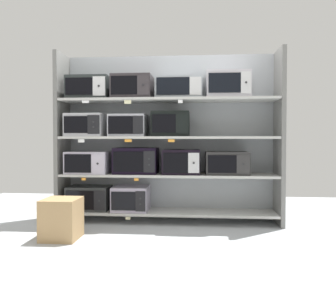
% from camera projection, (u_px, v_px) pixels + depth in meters
% --- Properties ---
extents(ground, '(6.65, 6.00, 0.02)m').
position_uv_depth(ground, '(159.00, 248.00, 3.32)').
color(ground, '#B2B7BC').
extents(back_panel, '(2.85, 0.04, 2.12)m').
position_uv_depth(back_panel, '(170.00, 137.00, 4.53)').
color(back_panel, '#9EA3A8').
rests_on(back_panel, ground).
extents(upright_left, '(0.05, 0.44, 2.12)m').
position_uv_depth(upright_left, '(62.00, 137.00, 4.40)').
color(upright_left, slate).
rests_on(upright_left, ground).
extents(upright_right, '(0.05, 0.44, 2.12)m').
position_uv_depth(upright_right, '(279.00, 137.00, 4.18)').
color(upright_right, slate).
rests_on(upright_right, ground).
extents(shelf_0, '(2.65, 0.44, 0.03)m').
position_uv_depth(shelf_0, '(168.00, 212.00, 4.31)').
color(shelf_0, beige).
rests_on(shelf_0, ground).
extents(microwave_0, '(0.52, 0.37, 0.30)m').
position_uv_depth(microwave_0, '(89.00, 198.00, 4.39)').
color(microwave_0, '#2A2C2D').
rests_on(microwave_0, shelf_0).
extents(microwave_1, '(0.44, 0.42, 0.30)m').
position_uv_depth(microwave_1, '(131.00, 198.00, 4.34)').
color(microwave_1, '#A299AF').
rests_on(microwave_1, shelf_0).
extents(price_tag_0, '(0.06, 0.00, 0.03)m').
position_uv_depth(price_tag_0, '(128.00, 218.00, 4.13)').
color(price_tag_0, beige).
extents(shelf_1, '(2.65, 0.44, 0.03)m').
position_uv_depth(shelf_1, '(168.00, 175.00, 4.30)').
color(shelf_1, beige).
extents(microwave_2, '(0.52, 0.44, 0.27)m').
position_uv_depth(microwave_2, '(89.00, 162.00, 4.37)').
color(microwave_2, '#B8B1C3').
rests_on(microwave_2, shelf_1).
extents(microwave_3, '(0.54, 0.38, 0.32)m').
position_uv_depth(microwave_3, '(136.00, 161.00, 4.32)').
color(microwave_3, black).
rests_on(microwave_3, shelf_1).
extents(microwave_4, '(0.45, 0.39, 0.30)m').
position_uv_depth(microwave_4, '(181.00, 162.00, 4.28)').
color(microwave_4, black).
rests_on(microwave_4, shelf_1).
extents(microwave_5, '(0.52, 0.38, 0.28)m').
position_uv_depth(microwave_5, '(227.00, 163.00, 4.23)').
color(microwave_5, '#2E2D2D').
rests_on(microwave_5, shelf_1).
extents(price_tag_1, '(0.05, 0.00, 0.03)m').
position_uv_depth(price_tag_1, '(84.00, 179.00, 4.16)').
color(price_tag_1, orange).
extents(price_tag_2, '(0.05, 0.00, 0.03)m').
position_uv_depth(price_tag_2, '(136.00, 180.00, 4.11)').
color(price_tag_2, orange).
extents(shelf_2, '(2.65, 0.44, 0.03)m').
position_uv_depth(shelf_2, '(168.00, 138.00, 4.29)').
color(shelf_2, beige).
extents(microwave_6, '(0.47, 0.44, 0.28)m').
position_uv_depth(microwave_6, '(87.00, 125.00, 4.36)').
color(microwave_6, '#B1B1B7').
rests_on(microwave_6, shelf_2).
extents(microwave_7, '(0.45, 0.40, 0.27)m').
position_uv_depth(microwave_7, '(128.00, 126.00, 4.32)').
color(microwave_7, '#B6B8C2').
rests_on(microwave_7, shelf_2).
extents(microwave_8, '(0.46, 0.34, 0.31)m').
position_uv_depth(microwave_8, '(171.00, 124.00, 4.28)').
color(microwave_8, black).
rests_on(microwave_8, shelf_2).
extents(price_tag_3, '(0.08, 0.00, 0.04)m').
position_uv_depth(price_tag_3, '(81.00, 141.00, 4.15)').
color(price_tag_3, white).
extents(price_tag_4, '(0.09, 0.00, 0.03)m').
position_uv_depth(price_tag_4, '(128.00, 141.00, 4.10)').
color(price_tag_4, orange).
extents(price_tag_5, '(0.08, 0.00, 0.03)m').
position_uv_depth(price_tag_5, '(171.00, 141.00, 4.06)').
color(price_tag_5, orange).
extents(shelf_3, '(2.65, 0.44, 0.03)m').
position_uv_depth(shelf_3, '(168.00, 100.00, 4.28)').
color(shelf_3, beige).
extents(microwave_9, '(0.53, 0.34, 0.29)m').
position_uv_depth(microwave_9, '(89.00, 88.00, 4.35)').
color(microwave_9, '#292F2F').
rests_on(microwave_9, shelf_3).
extents(microwave_10, '(0.49, 0.42, 0.29)m').
position_uv_depth(microwave_10, '(133.00, 88.00, 4.30)').
color(microwave_10, '#332E31').
rests_on(microwave_10, shelf_3).
extents(microwave_11, '(0.57, 0.34, 0.27)m').
position_uv_depth(microwave_11, '(179.00, 88.00, 4.26)').
color(microwave_11, '#99A0A6').
rests_on(microwave_11, shelf_3).
extents(microwave_12, '(0.52, 0.41, 0.32)m').
position_uv_depth(microwave_12, '(228.00, 85.00, 4.21)').
color(microwave_12, '#B8B4BB').
rests_on(microwave_12, shelf_3).
extents(price_tag_6, '(0.09, 0.00, 0.03)m').
position_uv_depth(price_tag_6, '(86.00, 102.00, 4.13)').
color(price_tag_6, white).
extents(price_tag_7, '(0.08, 0.00, 0.04)m').
position_uv_depth(price_tag_7, '(128.00, 102.00, 4.09)').
color(price_tag_7, beige).
extents(price_tag_8, '(0.05, 0.00, 0.04)m').
position_uv_depth(price_tag_8, '(180.00, 101.00, 4.04)').
color(price_tag_8, white).
extents(shipping_carton, '(0.36, 0.36, 0.42)m').
position_uv_depth(shipping_carton, '(61.00, 219.00, 3.58)').
color(shipping_carton, tan).
rests_on(shipping_carton, ground).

